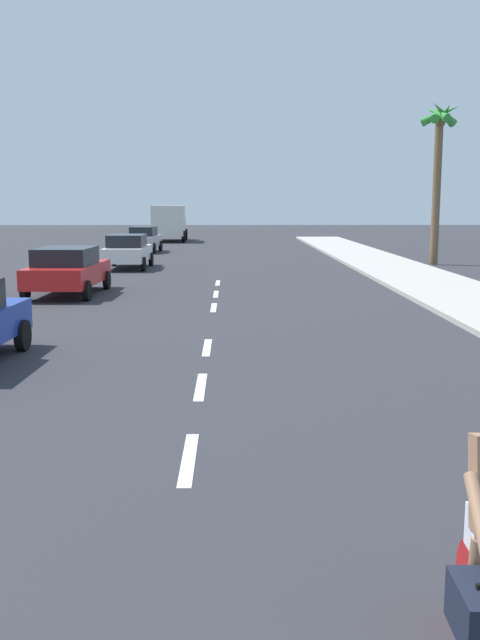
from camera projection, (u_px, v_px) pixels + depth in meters
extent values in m
plane|color=#2D2D33|center=(213.00, 311.00, 20.25)|extent=(160.00, 160.00, 0.00)
cube|color=#B2ADA3|center=(469.00, 298.00, 22.31)|extent=(3.60, 80.00, 0.14)
cube|color=white|center=(189.00, 458.00, 8.52)|extent=(0.16, 1.80, 0.01)
cube|color=white|center=(201.00, 386.00, 11.87)|extent=(0.16, 1.80, 0.01)
cube|color=white|center=(207.00, 347.00, 15.09)|extent=(0.16, 1.80, 0.01)
cube|color=white|center=(214.00, 307.00, 20.84)|extent=(0.16, 1.80, 0.01)
cube|color=white|center=(216.00, 294.00, 23.91)|extent=(0.16, 1.80, 0.01)
cube|color=white|center=(218.00, 283.00, 27.26)|extent=(0.16, 1.80, 0.01)
cylinder|color=red|center=(472.00, 587.00, 5.05)|extent=(0.08, 0.66, 0.66)
cube|color=black|center=(476.00, 612.00, 4.20)|extent=(0.26, 0.53, 0.32)
cylinder|color=#9E7051|center=(475.00, 580.00, 4.56)|extent=(0.12, 0.21, 0.63)
cylinder|color=#9E7051|center=(480.00, 516.00, 4.22)|extent=(0.11, 0.49, 0.41)
cylinder|color=black|center=(23.00, 335.00, 14.72)|extent=(0.20, 0.64, 0.64)
cube|color=red|center=(68.00, 274.00, 23.68)|extent=(2.05, 4.62, 0.64)
cube|color=black|center=(66.00, 256.00, 23.36)|extent=(1.76, 2.42, 0.56)
cylinder|color=black|center=(53.00, 280.00, 25.29)|extent=(0.20, 0.64, 0.64)
cylinder|color=black|center=(107.00, 280.00, 25.26)|extent=(0.20, 0.64, 0.64)
cylinder|color=black|center=(25.00, 291.00, 22.23)|extent=(0.20, 0.64, 0.64)
cylinder|color=black|center=(87.00, 291.00, 22.20)|extent=(0.20, 0.64, 0.64)
cube|color=white|center=(128.00, 254.00, 33.23)|extent=(1.82, 4.28, 0.64)
cube|color=black|center=(127.00, 241.00, 32.92)|extent=(1.59, 2.23, 0.56)
cylinder|color=black|center=(114.00, 259.00, 34.71)|extent=(0.18, 0.64, 0.64)
cylinder|color=black|center=(151.00, 259.00, 34.72)|extent=(0.18, 0.64, 0.64)
cylinder|color=black|center=(103.00, 264.00, 31.85)|extent=(0.18, 0.64, 0.64)
cylinder|color=black|center=(143.00, 264.00, 31.86)|extent=(0.18, 0.64, 0.64)
cube|color=#B7BABF|center=(144.00, 241.00, 44.15)|extent=(1.81, 3.89, 0.64)
cube|color=black|center=(144.00, 231.00, 43.87)|extent=(1.52, 2.06, 0.56)
cylinder|color=black|center=(135.00, 246.00, 45.53)|extent=(0.22, 0.65, 0.64)
cylinder|color=black|center=(161.00, 246.00, 45.46)|extent=(0.22, 0.65, 0.64)
cylinder|color=black|center=(127.00, 248.00, 42.97)|extent=(0.22, 0.65, 0.64)
cylinder|color=black|center=(154.00, 248.00, 42.90)|extent=(0.22, 0.65, 0.64)
cube|color=beige|center=(171.00, 225.00, 58.87)|extent=(2.45, 2.39, 1.40)
cube|color=silver|center=(169.00, 221.00, 55.85)|extent=(2.49, 4.21, 2.30)
cylinder|color=black|center=(156.00, 235.00, 58.82)|extent=(0.30, 0.91, 0.90)
cylinder|color=black|center=(186.00, 234.00, 58.90)|extent=(0.30, 0.91, 0.90)
cylinder|color=black|center=(152.00, 237.00, 54.97)|extent=(0.30, 0.91, 0.90)
cylinder|color=black|center=(184.00, 237.00, 55.05)|extent=(0.30, 0.91, 0.90)
cylinder|color=brown|center=(437.00, 189.00, 34.78)|extent=(0.39, 0.39, 7.34)
cone|color=#2D8433|center=(445.00, 114.00, 34.18)|extent=(0.63, 1.86, 1.09)
cone|color=#2D8433|center=(440.00, 114.00, 34.45)|extent=(1.89, 1.19, 1.15)
cone|color=#2D8433|center=(434.00, 114.00, 34.32)|extent=(0.94, 1.66, 1.18)
cone|color=#2D8433|center=(437.00, 113.00, 34.04)|extent=(1.20, 1.37, 1.11)
cone|color=#2D8433|center=(443.00, 113.00, 33.99)|extent=(1.56, 1.02, 1.34)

